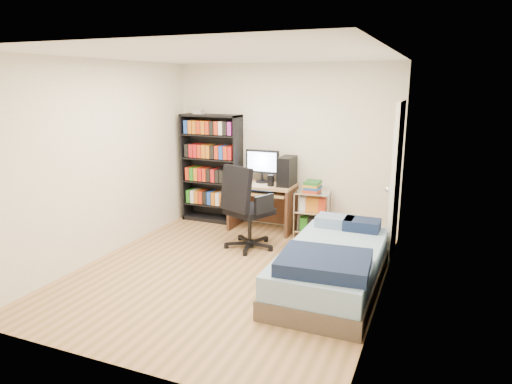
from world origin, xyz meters
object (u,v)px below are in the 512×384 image
at_px(media_shelf, 212,167).
at_px(bed, 331,266).
at_px(computer_desk, 270,188).
at_px(office_chair, 247,222).

distance_m(media_shelf, bed, 3.05).
relative_size(computer_desk, bed, 0.60).
distance_m(computer_desk, office_chair, 0.92).
height_order(office_chair, bed, office_chair).
xyz_separation_m(office_chair, bed, (1.36, -0.80, -0.11)).
bearing_deg(bed, office_chair, 149.48).
xyz_separation_m(computer_desk, office_chair, (-0.00, -0.87, -0.29)).
height_order(computer_desk, bed, computer_desk).
distance_m(media_shelf, office_chair, 1.52).
xyz_separation_m(media_shelf, computer_desk, (1.04, -0.11, -0.23)).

